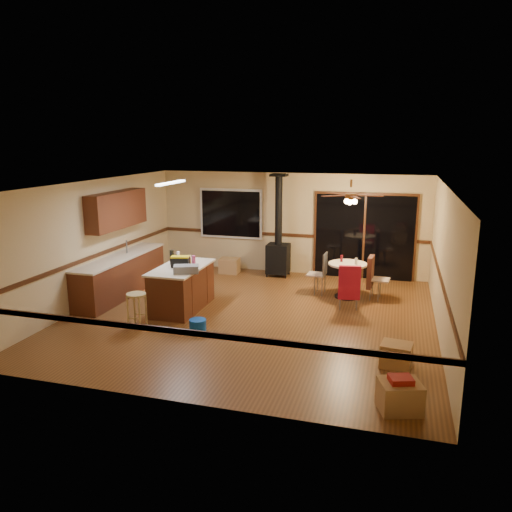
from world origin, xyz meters
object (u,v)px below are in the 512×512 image
at_px(kitchen_island, 182,288).
at_px(wood_stove, 278,248).
at_px(box_corner_a, 400,396).
at_px(bar_stool, 137,311).
at_px(blue_bucket, 198,326).
at_px(chair_left, 321,269).
at_px(box_corner_b, 396,355).
at_px(toolbox_black, 180,262).
at_px(toolbox_grey, 186,269).
at_px(dining_table, 347,274).
at_px(chair_right, 372,272).
at_px(box_under_window, 229,266).
at_px(chair_near, 349,282).

xyz_separation_m(kitchen_island, wood_stove, (1.30, 3.05, 0.28)).
bearing_deg(box_corner_a, bar_stool, 160.22).
distance_m(blue_bucket, chair_left, 3.48).
bearing_deg(box_corner_b, chair_left, 116.53).
height_order(kitchen_island, box_corner_b, kitchen_island).
distance_m(toolbox_black, bar_stool, 1.40).
relative_size(toolbox_grey, dining_table, 0.57).
relative_size(wood_stove, box_corner_b, 5.51).
distance_m(chair_left, chair_right, 1.11).
bearing_deg(box_corner_b, bar_stool, 175.49).
bearing_deg(bar_stool, box_corner_a, -19.78).
relative_size(wood_stove, box_under_window, 5.10).
bearing_deg(blue_bucket, wood_stove, 83.48).
bearing_deg(box_corner_a, kitchen_island, 146.19).
bearing_deg(box_under_window, bar_stool, -95.04).
bearing_deg(bar_stool, wood_stove, 68.77).
xyz_separation_m(toolbox_grey, box_under_window, (-0.29, 3.39, -0.78)).
distance_m(chair_near, box_under_window, 3.95).
bearing_deg(bar_stool, chair_right, 36.41).
bearing_deg(chair_left, bar_stool, -134.28).
bearing_deg(box_corner_b, chair_right, 99.81).
height_order(chair_left, chair_right, same).
bearing_deg(chair_near, wood_stove, 132.30).
distance_m(chair_near, box_corner_a, 3.90).
distance_m(chair_right, box_under_window, 3.90).
xyz_separation_m(bar_stool, box_corner_b, (4.65, -0.37, -0.15)).
height_order(toolbox_black, blue_bucket, toolbox_black).
bearing_deg(chair_right, box_under_window, 162.22).
bearing_deg(chair_right, chair_near, -112.35).
height_order(wood_stove, box_under_window, wood_stove).
height_order(box_corner_a, box_corner_b, box_corner_a).
xyz_separation_m(bar_stool, box_corner_a, (4.70, -1.69, -0.13)).
relative_size(dining_table, box_corner_a, 1.63).
relative_size(kitchen_island, chair_right, 2.40).
bearing_deg(chair_left, kitchen_island, -145.12).
bearing_deg(wood_stove, kitchen_island, -113.09).
height_order(wood_stove, box_corner_a, wood_stove).
bearing_deg(box_corner_a, chair_right, 97.76).
height_order(toolbox_black, box_corner_a, toolbox_black).
relative_size(toolbox_grey, chair_right, 0.68).
height_order(bar_stool, blue_bucket, bar_stool).
distance_m(box_corner_a, box_corner_b, 1.33).
distance_m(kitchen_island, box_corner_b, 4.58).
bearing_deg(toolbox_grey, wood_stove, 73.94).
height_order(blue_bucket, box_corner_a, box_corner_a).
height_order(blue_bucket, chair_right, chair_right).
height_order(wood_stove, toolbox_grey, wood_stove).
bearing_deg(toolbox_grey, toolbox_black, 127.54).
relative_size(wood_stove, toolbox_black, 7.07).
bearing_deg(kitchen_island, toolbox_black, -83.64).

